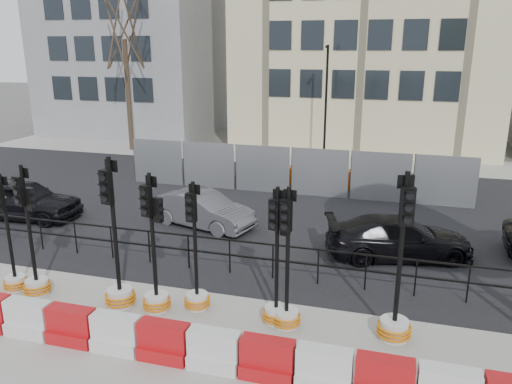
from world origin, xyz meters
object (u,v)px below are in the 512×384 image
(traffic_signal_d, at_px, (155,280))
(car_c, at_px, (399,238))
(car_a, at_px, (22,199))
(traffic_signal_a, at_px, (13,267))
(traffic_signal_h, at_px, (396,307))

(traffic_signal_d, height_order, car_c, traffic_signal_d)
(car_a, distance_m, car_c, 12.93)
(traffic_signal_a, bearing_deg, car_c, 27.87)
(traffic_signal_h, relative_size, car_a, 0.86)
(car_a, xyz_separation_m, car_c, (12.92, 0.12, -0.10))
(car_a, relative_size, car_c, 0.94)
(traffic_signal_d, height_order, car_a, traffic_signal_d)
(car_a, bearing_deg, traffic_signal_h, -111.50)
(car_c, bearing_deg, traffic_signal_a, 101.75)
(traffic_signal_a, relative_size, traffic_signal_d, 0.92)
(traffic_signal_d, relative_size, traffic_signal_h, 0.91)
(traffic_signal_a, bearing_deg, traffic_signal_d, 1.48)
(traffic_signal_d, bearing_deg, car_c, 56.26)
(traffic_signal_d, bearing_deg, car_a, 163.70)
(traffic_signal_a, bearing_deg, traffic_signal_h, 2.87)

